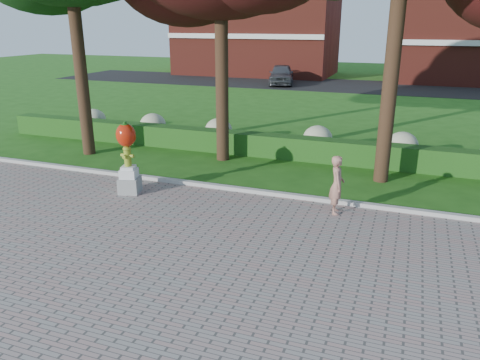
# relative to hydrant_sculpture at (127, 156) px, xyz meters

# --- Properties ---
(ground) EXTENTS (100.00, 100.00, 0.00)m
(ground) POSITION_rel_hydrant_sculpture_xyz_m (3.16, -1.81, -1.13)
(ground) COLOR #235715
(ground) RESTS_ON ground
(walkway) EXTENTS (40.00, 14.00, 0.04)m
(walkway) POSITION_rel_hydrant_sculpture_xyz_m (3.16, -5.81, -1.11)
(walkway) COLOR gray
(walkway) RESTS_ON ground
(curb) EXTENTS (40.00, 0.18, 0.15)m
(curb) POSITION_rel_hydrant_sculpture_xyz_m (3.16, 1.19, -1.06)
(curb) COLOR #ADADA5
(curb) RESTS_ON ground
(lawn_hedge) EXTENTS (24.00, 0.70, 0.80)m
(lawn_hedge) POSITION_rel_hydrant_sculpture_xyz_m (3.16, 5.19, -0.73)
(lawn_hedge) COLOR #1E4513
(lawn_hedge) RESTS_ON ground
(hydrangea_row) EXTENTS (20.10, 1.10, 0.99)m
(hydrangea_row) POSITION_rel_hydrant_sculpture_xyz_m (3.73, 6.19, -0.58)
(hydrangea_row) COLOR #AFB389
(hydrangea_row) RESTS_ON ground
(street) EXTENTS (50.00, 8.00, 0.02)m
(street) POSITION_rel_hydrant_sculpture_xyz_m (3.16, 26.19, -1.12)
(street) COLOR black
(street) RESTS_ON ground
(building_left) EXTENTS (14.00, 8.00, 7.00)m
(building_left) POSITION_rel_hydrant_sculpture_xyz_m (-6.84, 32.19, 2.37)
(building_left) COLOR maroon
(building_left) RESTS_ON ground
(building_right) EXTENTS (12.00, 8.00, 6.40)m
(building_right) POSITION_rel_hydrant_sculpture_xyz_m (11.16, 32.19, 2.07)
(building_right) COLOR maroon
(building_right) RESTS_ON ground
(hydrant_sculpture) EXTENTS (0.68, 0.68, 2.06)m
(hydrant_sculpture) POSITION_rel_hydrant_sculpture_xyz_m (0.00, 0.00, 0.00)
(hydrant_sculpture) COLOR gray
(hydrant_sculpture) RESTS_ON walkway
(woman) EXTENTS (0.48, 0.62, 1.52)m
(woman) POSITION_rel_hydrant_sculpture_xyz_m (5.77, 0.53, -0.33)
(woman) COLOR #A6705F
(woman) RESTS_ON walkway
(parked_car) EXTENTS (2.82, 4.81, 1.54)m
(parked_car) POSITION_rel_hydrant_sculpture_xyz_m (-2.48, 25.16, -0.34)
(parked_car) COLOR #3F4147
(parked_car) RESTS_ON street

